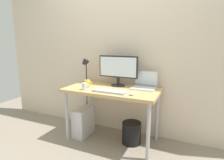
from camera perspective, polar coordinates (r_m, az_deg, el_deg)
name	(u,v)px	position (r m, az deg, el deg)	size (l,w,h in m)	color
ground_plane	(112,140)	(2.86, 0.00, -17.53)	(6.00, 6.00, 0.00)	gray
back_wall	(122,47)	(2.85, 3.17, 9.76)	(4.40, 0.04, 2.60)	beige
desk	(112,94)	(2.59, 0.00, -4.23)	(1.27, 0.64, 0.76)	tan
monitor	(118,69)	(2.69, 1.83, 3.42)	(0.58, 0.20, 0.43)	#232328
laptop	(145,84)	(2.62, 9.76, -1.22)	(0.32, 0.26, 0.23)	silver
desk_lamp	(85,64)	(2.94, -8.10, 4.73)	(0.11, 0.16, 0.41)	#232328
keyboard	(109,91)	(2.40, -0.79, -3.41)	(0.44, 0.14, 0.02)	#B2B2B7
mouse	(132,94)	(2.28, 5.99, -4.12)	(0.06, 0.09, 0.03)	silver
coffee_mug	(87,83)	(2.75, -7.41, -0.88)	(0.12, 0.09, 0.09)	yellow
glass_cup	(85,86)	(2.53, -8.18, -1.90)	(0.11, 0.07, 0.09)	silver
computer_tower	(83,122)	(2.94, -8.61, -12.26)	(0.18, 0.36, 0.42)	silver
wastebasket	(132,133)	(2.73, 5.88, -15.49)	(0.26, 0.26, 0.30)	black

